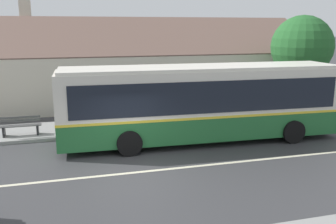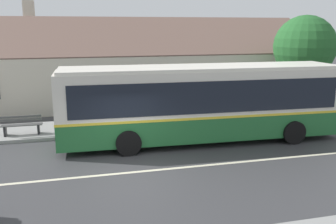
{
  "view_description": "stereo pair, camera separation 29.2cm",
  "coord_description": "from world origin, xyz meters",
  "views": [
    {
      "loc": [
        -2.03,
        -11.94,
        4.9
      ],
      "look_at": [
        2.19,
        3.39,
        1.26
      ],
      "focal_mm": 40.0,
      "sensor_mm": 36.0,
      "label": 1
    },
    {
      "loc": [
        -1.75,
        -12.02,
        4.9
      ],
      "look_at": [
        2.19,
        3.39,
        1.26
      ],
      "focal_mm": 40.0,
      "sensor_mm": 36.0,
      "label": 2
    }
  ],
  "objects": [
    {
      "name": "ground_plane",
      "position": [
        0.0,
        0.0,
        0.0
      ],
      "size": [
        300.0,
        300.0,
        0.0
      ],
      "primitive_type": "plane",
      "color": "#38383A"
    },
    {
      "name": "transit_bus",
      "position": [
        3.58,
        2.9,
        1.76
      ],
      "size": [
        12.24,
        3.07,
        3.28
      ],
      "color": "#236633",
      "rests_on": "ground"
    },
    {
      "name": "bus_stop_sign",
      "position": [
        10.49,
        4.99,
        1.64
      ],
      "size": [
        0.36,
        0.07,
        2.4
      ],
      "color": "gray",
      "rests_on": "sidewalk_far"
    },
    {
      "name": "bench_by_building",
      "position": [
        -4.1,
        5.26,
        0.57
      ],
      "size": [
        1.77,
        0.51,
        0.94
      ],
      "color": "#4C4C4C",
      "rests_on": "sidewalk_far"
    },
    {
      "name": "community_building",
      "position": [
        2.19,
        14.06,
        1.75
      ],
      "size": [
        24.37,
        9.73,
        6.58
      ],
      "color": "beige",
      "rests_on": "ground"
    },
    {
      "name": "lane_divider_stripe",
      "position": [
        0.0,
        0.0,
        0.0
      ],
      "size": [
        60.0,
        0.16,
        0.01
      ],
      "primitive_type": "cube",
      "color": "beige",
      "rests_on": "ground"
    },
    {
      "name": "sidewalk_far",
      "position": [
        0.0,
        6.0,
        0.07
      ],
      "size": [
        60.0,
        3.0,
        0.15
      ],
      "primitive_type": "cube",
      "color": "gray",
      "rests_on": "ground"
    },
    {
      "name": "street_tree_primary",
      "position": [
        11.13,
        6.93,
        3.78
      ],
      "size": [
        3.51,
        3.51,
        5.56
      ],
      "color": "#4C3828",
      "rests_on": "ground"
    }
  ]
}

